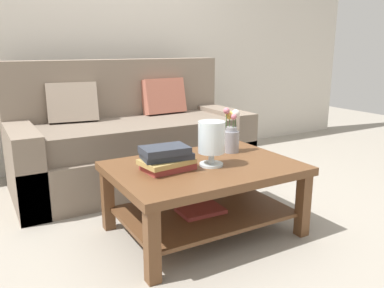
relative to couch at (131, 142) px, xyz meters
name	(u,v)px	position (x,y,z in m)	size (l,w,h in m)	color
ground_plane	(191,214)	(0.10, -0.89, -0.36)	(10.00, 10.00, 0.00)	gray
back_wall	(109,28)	(0.10, 0.76, 0.99)	(6.40, 0.12, 2.70)	beige
couch	(131,142)	(0.00, 0.00, 0.00)	(1.97, 0.90, 1.06)	#7A6B5B
coffee_table	(204,183)	(0.04, -1.15, -0.03)	(1.15, 0.81, 0.46)	brown
book_stack_main	(167,159)	(-0.21, -1.13, 0.16)	(0.33, 0.24, 0.15)	#993833
glass_hurricane_vase	(212,139)	(0.07, -1.19, 0.26)	(0.17, 0.17, 0.28)	silver
flower_pitcher	(231,135)	(0.36, -0.99, 0.21)	(0.13, 0.11, 0.31)	gray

